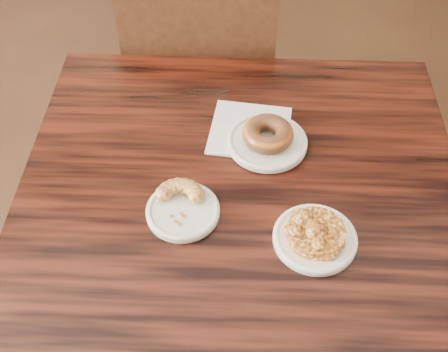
{
  "coord_description": "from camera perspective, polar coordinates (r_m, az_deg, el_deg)",
  "views": [
    {
      "loc": [
        -0.17,
        -0.6,
        1.64
      ],
      "look_at": [
        -0.09,
        0.14,
        0.8
      ],
      "focal_mm": 45.0,
      "sensor_mm": 36.0,
      "label": 1
    }
  ],
  "objects": [
    {
      "name": "napkin",
      "position": [
        1.29,
        2.64,
        4.67
      ],
      "size": [
        0.22,
        0.22,
        0.0
      ],
      "primitive_type": "cube",
      "rotation": [
        0.0,
        0.0,
        -0.27
      ],
      "color": "silver",
      "rests_on": "cafe_table"
    },
    {
      "name": "plate_cruller",
      "position": [
        1.13,
        -4.19,
        -3.6
      ],
      "size": [
        0.15,
        0.15,
        0.01
      ],
      "primitive_type": "cylinder",
      "color": "silver",
      "rests_on": "cafe_table"
    },
    {
      "name": "cafe_table",
      "position": [
        1.47,
        1.39,
        -11.33
      ],
      "size": [
        1.06,
        1.06,
        0.75
      ],
      "primitive_type": "cube",
      "rotation": [
        0.0,
        0.0,
        -0.15
      ],
      "color": "black",
      "rests_on": "floor"
    },
    {
      "name": "chair_far",
      "position": [
        1.9,
        -1.96,
        9.65
      ],
      "size": [
        0.53,
        0.53,
        0.9
      ],
      "primitive_type": null,
      "rotation": [
        0.0,
        0.0,
        2.99
      ],
      "color": "black",
      "rests_on": "floor"
    },
    {
      "name": "plate_donut",
      "position": [
        1.25,
        4.41,
        3.44
      ],
      "size": [
        0.18,
        0.18,
        0.01
      ],
      "primitive_type": "cylinder",
      "color": "silver",
      "rests_on": "napkin"
    },
    {
      "name": "glazed_donut",
      "position": [
        1.23,
        4.48,
        4.29
      ],
      "size": [
        0.11,
        0.11,
        0.04
      ],
      "primitive_type": "torus",
      "color": "#964115",
      "rests_on": "plate_donut"
    },
    {
      "name": "apple_fritter",
      "position": [
        1.08,
        9.37,
        -5.57
      ],
      "size": [
        0.15,
        0.15,
        0.04
      ],
      "primitive_type": null,
      "color": "#451D07",
      "rests_on": "plate_fritter"
    },
    {
      "name": "plate_fritter",
      "position": [
        1.1,
        9.22,
        -6.31
      ],
      "size": [
        0.16,
        0.16,
        0.01
      ],
      "primitive_type": "cylinder",
      "color": "white",
      "rests_on": "cafe_table"
    },
    {
      "name": "cruller_fragment",
      "position": [
        1.11,
        -4.25,
        -2.91
      ],
      "size": [
        0.11,
        0.11,
        0.03
      ],
      "primitive_type": null,
      "color": "brown",
      "rests_on": "plate_cruller"
    }
  ]
}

